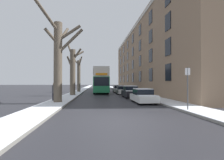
{
  "coord_description": "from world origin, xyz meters",
  "views": [
    {
      "loc": [
        -1.52,
        -8.34,
        1.83
      ],
      "look_at": [
        0.92,
        18.03,
        2.27
      ],
      "focal_mm": 28.0,
      "sensor_mm": 36.0,
      "label": 1
    }
  ],
  "objects_px": {
    "street_sign_post": "(188,87)",
    "bare_tree_left_0": "(58,58)",
    "pedestrian_left_sidewalk": "(54,91)",
    "bare_tree_left_1": "(73,70)",
    "parked_car_3": "(118,89)",
    "oncoming_van": "(97,85)",
    "double_decker_bus": "(101,79)",
    "parked_car_2": "(123,90)",
    "bare_tree_left_2": "(79,74)",
    "parked_car_0": "(143,96)",
    "parked_car_1": "(130,92)"
  },
  "relations": [
    {
      "from": "bare_tree_left_1",
      "to": "double_decker_bus",
      "type": "xyz_separation_m",
      "value": [
        4.07,
        6.54,
        -1.11
      ]
    },
    {
      "from": "parked_car_0",
      "to": "parked_car_1",
      "type": "distance_m",
      "value": 5.94
    },
    {
      "from": "double_decker_bus",
      "to": "street_sign_post",
      "type": "relative_size",
      "value": 3.61
    },
    {
      "from": "bare_tree_left_0",
      "to": "street_sign_post",
      "type": "height_order",
      "value": "bare_tree_left_0"
    },
    {
      "from": "double_decker_bus",
      "to": "oncoming_van",
      "type": "relative_size",
      "value": 1.86
    },
    {
      "from": "parked_car_2",
      "to": "parked_car_3",
      "type": "height_order",
      "value": "parked_car_3"
    },
    {
      "from": "bare_tree_left_2",
      "to": "parked_car_2",
      "type": "bearing_deg",
      "value": -37.39
    },
    {
      "from": "double_decker_bus",
      "to": "bare_tree_left_0",
      "type": "bearing_deg",
      "value": -104.76
    },
    {
      "from": "bare_tree_left_2",
      "to": "oncoming_van",
      "type": "distance_m",
      "value": 16.18
    },
    {
      "from": "bare_tree_left_0",
      "to": "parked_car_2",
      "type": "bearing_deg",
      "value": 58.3
    },
    {
      "from": "bare_tree_left_0",
      "to": "bare_tree_left_1",
      "type": "height_order",
      "value": "bare_tree_left_0"
    },
    {
      "from": "pedestrian_left_sidewalk",
      "to": "double_decker_bus",
      "type": "bearing_deg",
      "value": 22.72
    },
    {
      "from": "parked_car_1",
      "to": "parked_car_2",
      "type": "xyz_separation_m",
      "value": [
        -0.0,
        6.37,
        -0.06
      ]
    },
    {
      "from": "parked_car_2",
      "to": "street_sign_post",
      "type": "relative_size",
      "value": 1.53
    },
    {
      "from": "parked_car_0",
      "to": "bare_tree_left_2",
      "type": "bearing_deg",
      "value": 112.76
    },
    {
      "from": "bare_tree_left_0",
      "to": "street_sign_post",
      "type": "relative_size",
      "value": 2.96
    },
    {
      "from": "bare_tree_left_1",
      "to": "street_sign_post",
      "type": "xyz_separation_m",
      "value": [
        8.94,
        -14.42,
        -1.99
      ]
    },
    {
      "from": "double_decker_bus",
      "to": "oncoming_van",
      "type": "distance_m",
      "value": 18.1
    },
    {
      "from": "bare_tree_left_2",
      "to": "pedestrian_left_sidewalk",
      "type": "distance_m",
      "value": 16.99
    },
    {
      "from": "bare_tree_left_2",
      "to": "pedestrian_left_sidewalk",
      "type": "height_order",
      "value": "bare_tree_left_2"
    },
    {
      "from": "parked_car_2",
      "to": "parked_car_1",
      "type": "bearing_deg",
      "value": -90.0
    },
    {
      "from": "bare_tree_left_2",
      "to": "parked_car_1",
      "type": "distance_m",
      "value": 14.62
    },
    {
      "from": "bare_tree_left_1",
      "to": "parked_car_3",
      "type": "bearing_deg",
      "value": 50.52
    },
    {
      "from": "bare_tree_left_1",
      "to": "double_decker_bus",
      "type": "height_order",
      "value": "bare_tree_left_1"
    },
    {
      "from": "bare_tree_left_0",
      "to": "double_decker_bus",
      "type": "height_order",
      "value": "bare_tree_left_0"
    },
    {
      "from": "parked_car_1",
      "to": "parked_car_3",
      "type": "bearing_deg",
      "value": 90.0
    },
    {
      "from": "bare_tree_left_0",
      "to": "double_decker_bus",
      "type": "distance_m",
      "value": 16.31
    },
    {
      "from": "pedestrian_left_sidewalk",
      "to": "street_sign_post",
      "type": "height_order",
      "value": "street_sign_post"
    },
    {
      "from": "bare_tree_left_1",
      "to": "bare_tree_left_2",
      "type": "distance_m",
      "value": 9.01
    },
    {
      "from": "parked_car_2",
      "to": "oncoming_van",
      "type": "distance_m",
      "value": 21.75
    },
    {
      "from": "oncoming_van",
      "to": "pedestrian_left_sidewalk",
      "type": "bearing_deg",
      "value": -97.75
    },
    {
      "from": "parked_car_0",
      "to": "parked_car_3",
      "type": "bearing_deg",
      "value": 90.0
    },
    {
      "from": "bare_tree_left_0",
      "to": "bare_tree_left_2",
      "type": "distance_m",
      "value": 18.17
    },
    {
      "from": "bare_tree_left_2",
      "to": "oncoming_van",
      "type": "bearing_deg",
      "value": 76.58
    },
    {
      "from": "bare_tree_left_2",
      "to": "parked_car_1",
      "type": "xyz_separation_m",
      "value": [
        7.6,
        -12.18,
        -2.76
      ]
    },
    {
      "from": "bare_tree_left_2",
      "to": "pedestrian_left_sidewalk",
      "type": "bearing_deg",
      "value": -92.35
    },
    {
      "from": "bare_tree_left_2",
      "to": "parked_car_2",
      "type": "xyz_separation_m",
      "value": [
        7.6,
        -5.81,
        -2.82
      ]
    },
    {
      "from": "oncoming_van",
      "to": "bare_tree_left_1",
      "type": "bearing_deg",
      "value": -98.51
    },
    {
      "from": "bare_tree_left_0",
      "to": "parked_car_1",
      "type": "relative_size",
      "value": 1.99
    },
    {
      "from": "parked_car_3",
      "to": "double_decker_bus",
      "type": "bearing_deg",
      "value": -143.0
    },
    {
      "from": "pedestrian_left_sidewalk",
      "to": "parked_car_0",
      "type": "bearing_deg",
      "value": -57.8
    },
    {
      "from": "pedestrian_left_sidewalk",
      "to": "street_sign_post",
      "type": "relative_size",
      "value": 0.66
    },
    {
      "from": "bare_tree_left_1",
      "to": "street_sign_post",
      "type": "relative_size",
      "value": 2.64
    },
    {
      "from": "oncoming_van",
      "to": "pedestrian_left_sidewalk",
      "type": "distance_m",
      "value": 32.69
    },
    {
      "from": "parked_car_1",
      "to": "street_sign_post",
      "type": "distance_m",
      "value": 11.37
    },
    {
      "from": "bare_tree_left_1",
      "to": "pedestrian_left_sidewalk",
      "type": "xyz_separation_m",
      "value": [
        -0.73,
        -7.8,
        -2.56
      ]
    },
    {
      "from": "bare_tree_left_2",
      "to": "pedestrian_left_sidewalk",
      "type": "xyz_separation_m",
      "value": [
        -0.69,
        -16.8,
        -2.43
      ]
    },
    {
      "from": "bare_tree_left_0",
      "to": "parked_car_0",
      "type": "distance_m",
      "value": 8.37
    },
    {
      "from": "street_sign_post",
      "to": "bare_tree_left_0",
      "type": "bearing_deg",
      "value": 149.68
    },
    {
      "from": "bare_tree_left_0",
      "to": "parked_car_3",
      "type": "xyz_separation_m",
      "value": [
        7.63,
        18.33,
        -3.42
      ]
    }
  ]
}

